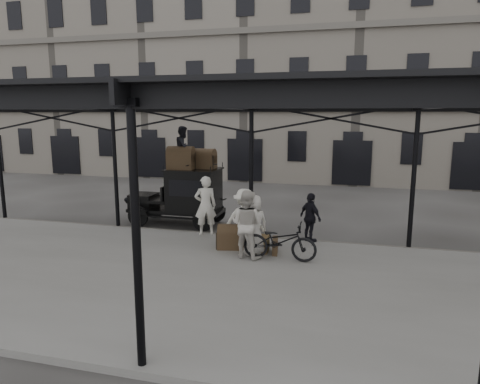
% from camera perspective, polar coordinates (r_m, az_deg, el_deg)
% --- Properties ---
extents(ground, '(120.00, 120.00, 0.00)m').
position_cam_1_polar(ground, '(12.70, -0.63, -8.89)').
color(ground, '#383533').
rests_on(ground, ground).
extents(platform, '(28.00, 8.00, 0.15)m').
position_cam_1_polar(platform, '(10.88, -3.47, -11.86)').
color(platform, slate).
rests_on(platform, ground).
extents(canopy, '(22.50, 9.00, 4.74)m').
position_cam_1_polar(canopy, '(10.35, -3.26, 12.62)').
color(canopy, black).
rests_on(canopy, ground).
extents(building_frontage, '(64.00, 8.00, 14.00)m').
position_cam_1_polar(building_frontage, '(29.87, 8.83, 15.63)').
color(building_frontage, slate).
rests_on(building_frontage, ground).
extents(taxi, '(3.65, 1.55, 2.18)m').
position_cam_1_polar(taxi, '(16.32, -7.17, -0.26)').
color(taxi, black).
rests_on(taxi, ground).
extents(porter_left, '(0.87, 0.75, 2.01)m').
position_cam_1_polar(porter_left, '(14.41, -4.62, -1.82)').
color(porter_left, silver).
rests_on(porter_left, platform).
extents(porter_midleft, '(1.10, 0.95, 1.95)m').
position_cam_1_polar(porter_midleft, '(12.11, 0.87, -4.28)').
color(porter_midleft, beige).
rests_on(porter_midleft, platform).
extents(porter_centre, '(1.03, 0.95, 1.77)m').
position_cam_1_polar(porter_centre, '(12.39, 1.81, -4.38)').
color(porter_centre, beige).
rests_on(porter_centre, platform).
extents(porter_official, '(0.93, 0.93, 1.58)m').
position_cam_1_polar(porter_official, '(13.80, 9.38, -3.38)').
color(porter_official, black).
rests_on(porter_official, platform).
extents(porter_right, '(1.24, 0.77, 1.85)m').
position_cam_1_polar(porter_right, '(12.83, 0.59, -3.67)').
color(porter_right, silver).
rests_on(porter_right, platform).
extents(bicycle, '(2.08, 0.75, 1.09)m').
position_cam_1_polar(bicycle, '(12.05, 5.31, -6.53)').
color(bicycle, black).
rests_on(bicycle, platform).
extents(porter_roof, '(0.66, 0.81, 1.57)m').
position_cam_1_polar(porter_roof, '(16.01, -7.55, 5.89)').
color(porter_roof, black).
rests_on(porter_roof, taxi).
extents(steamer_trunk_roof_near, '(1.00, 0.64, 0.71)m').
position_cam_1_polar(steamer_trunk_roof_near, '(15.93, -7.88, 4.30)').
color(steamer_trunk_roof_near, '#453020').
rests_on(steamer_trunk_roof_near, taxi).
extents(steamer_trunk_roof_far, '(0.90, 0.61, 0.62)m').
position_cam_1_polar(steamer_trunk_roof_far, '(16.09, -4.79, 4.26)').
color(steamer_trunk_roof_far, '#453020').
rests_on(steamer_trunk_roof_far, taxi).
extents(steamer_trunk_platform, '(0.94, 0.67, 0.63)m').
position_cam_1_polar(steamer_trunk_platform, '(13.07, -1.09, -6.19)').
color(steamer_trunk_platform, '#453020').
rests_on(steamer_trunk_platform, platform).
extents(wicker_hamper, '(0.60, 0.45, 0.50)m').
position_cam_1_polar(wicker_hamper, '(12.77, 2.45, -6.89)').
color(wicker_hamper, brown).
rests_on(wicker_hamper, platform).
extents(suitcase_upright, '(0.23, 0.61, 0.45)m').
position_cam_1_polar(suitcase_upright, '(12.68, 4.70, -7.16)').
color(suitcase_upright, '#453020').
rests_on(suitcase_upright, platform).
extents(suitcase_flat, '(0.60, 0.41, 0.40)m').
position_cam_1_polar(suitcase_flat, '(13.79, 0.76, -5.79)').
color(suitcase_flat, '#453020').
rests_on(suitcase_flat, platform).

